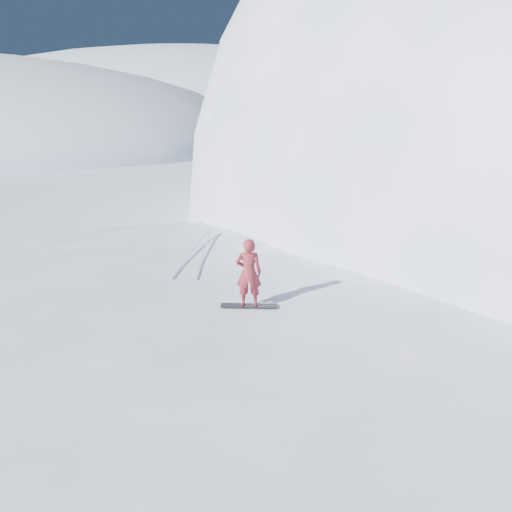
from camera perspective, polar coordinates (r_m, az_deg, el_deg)
The scene contains 8 objects.
ground at distance 13.76m, azimuth -4.54°, elevation -16.82°, with size 400.00×400.00×0.00m, color white.
near_ridge at distance 16.06m, azimuth 1.87°, elevation -11.18°, with size 36.00×28.00×4.80m, color white.
peak_shoulder at distance 32.53m, azimuth 22.81°, elevation 2.84°, with size 28.00×24.00×18.00m, color white.
far_ridge_c at distance 128.52m, azimuth -8.92°, elevation 14.65°, with size 140.00×90.00×36.00m, color white.
wind_bumps at distance 15.60m, azimuth -4.45°, elevation -12.18°, with size 16.00×14.40×1.00m.
snowboard at distance 13.50m, azimuth -0.82°, elevation -5.70°, with size 1.53×0.29×0.03m, color black.
snowboarder at distance 13.14m, azimuth -0.83°, elevation -1.92°, with size 0.68×0.45×1.87m, color maroon.
board_tracks at distance 18.30m, azimuth -6.54°, elevation 0.78°, with size 1.32×5.99×0.04m.
Camera 1 is at (3.16, -10.80, 7.93)m, focal length 35.00 mm.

